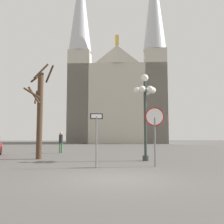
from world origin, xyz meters
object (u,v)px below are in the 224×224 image
Objects in this scene: stop_sign at (155,124)px; pedestrian_walking at (61,140)px; bare_tree at (40,111)px; street_lamp at (145,99)px; cathedral at (118,90)px; one_way_arrow_sign at (96,134)px.

pedestrian_walking is at bearing 122.01° from stop_sign.
street_lamp is at bearing -11.86° from bare_tree.
cathedral is at bearing 88.55° from stop_sign.
bare_tree reaches higher than street_lamp.
stop_sign is 2.83m from one_way_arrow_sign.
cathedral is 6.86× the size of street_lamp.
street_lamp is (2.82, 3.05, 2.07)m from one_way_arrow_sign.
cathedral reaches higher than bare_tree.
street_lamp is 0.82× the size of bare_tree.
street_lamp reaches higher than one_way_arrow_sign.
pedestrian_walking is (0.59, 5.21, -1.94)m from bare_tree.
pedestrian_walking is (-5.85, 6.56, -2.54)m from street_lamp.
cathedral is 28.70m from pedestrian_walking.
cathedral reaches higher than one_way_arrow_sign.
cathedral is 33.21m from bare_tree.
bare_tree is (-3.61, 4.40, 1.47)m from one_way_arrow_sign.
cathedral is 19.98× the size of pedestrian_walking.
pedestrian_walking is (-3.02, 9.61, -0.47)m from one_way_arrow_sign.
cathedral is 36.59m from stop_sign.
street_lamp reaches higher than pedestrian_walking.
stop_sign reaches higher than one_way_arrow_sign.
stop_sign is at bearing -91.05° from street_lamp.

